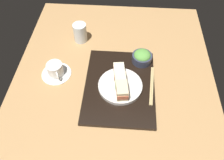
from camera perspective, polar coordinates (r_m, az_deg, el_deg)
The scene contains 10 objects.
ground_plane at distance 108.72cm, azimuth 0.11°, elevation -3.71°, with size 140.00×100.00×3.00cm, color tan.
serving_tray at distance 108.98cm, azimuth 1.93°, elevation -1.43°, with size 44.22×33.16×1.68cm, color black.
sandwich_plate at distance 106.82cm, azimuth 2.09°, elevation -1.46°, with size 20.82×20.82×1.74cm, color silver.
sandwich_near at distance 100.59cm, azimuth 2.52°, elevation -2.65°, with size 8.84×6.04×5.89cm.
sandwich_middle at distance 103.95cm, azimuth 2.14°, elevation -0.28°, with size 8.73×6.04×5.46cm.
sandwich_far at distance 107.33cm, azimuth 1.79°, elevation 2.00°, with size 8.82×6.11×5.41cm.
salad_bowl at distance 116.76cm, azimuth 7.57°, elevation 5.77°, with size 10.12×10.12×6.67cm.
chopsticks_pair at distance 109.21cm, azimuth 9.97°, elevation -1.32°, with size 22.43×3.13×0.70cm.
coffee_cup at distance 115.67cm, azimuth -14.02°, elevation 2.39°, with size 14.85×14.85×6.94cm.
drinking_glass at distance 129.73cm, azimuth -8.02°, elevation 11.71°, with size 7.36×7.36×10.71cm, color silver.
Camera 1 is at (-60.97, -4.12, 88.42)cm, focal length 36.34 mm.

